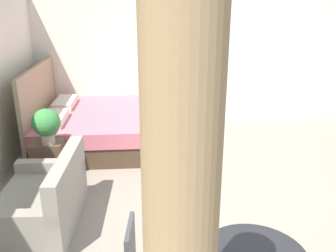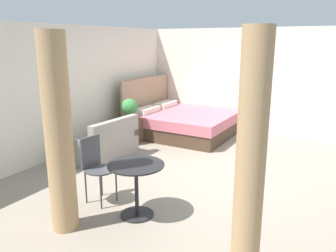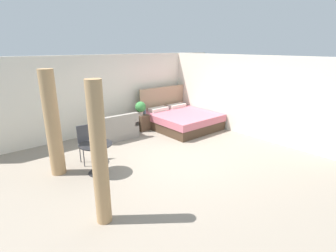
# 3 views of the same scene
# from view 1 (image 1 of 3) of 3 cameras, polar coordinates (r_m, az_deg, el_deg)

# --- Properties ---
(ground_plane) EXTENTS (8.86, 9.16, 0.02)m
(ground_plane) POSITION_cam_1_polar(r_m,az_deg,el_deg) (4.73, 9.91, -10.51)
(ground_plane) COLOR gray
(wall_right) EXTENTS (0.12, 6.16, 2.52)m
(wall_right) POSITION_cam_1_polar(r_m,az_deg,el_deg) (7.05, 4.62, 10.78)
(wall_right) COLOR silver
(wall_right) RESTS_ON ground
(bed) EXTENTS (2.06, 2.26, 1.32)m
(bed) POSITION_cam_1_polar(r_m,az_deg,el_deg) (6.13, -9.80, -0.04)
(bed) COLOR #473323
(bed) RESTS_ON ground
(couch) EXTENTS (1.28, 0.86, 0.80)m
(couch) POSITION_cam_1_polar(r_m,az_deg,el_deg) (4.16, -19.09, -11.47)
(couch) COLOR gray
(couch) RESTS_ON ground
(nightstand) EXTENTS (0.41, 0.41, 0.54)m
(nightstand) POSITION_cam_1_polar(r_m,az_deg,el_deg) (5.17, -18.15, -5.01)
(nightstand) COLOR brown
(nightstand) RESTS_ON ground
(potted_plant) EXTENTS (0.36, 0.36, 0.47)m
(potted_plant) POSITION_cam_1_polar(r_m,az_deg,el_deg) (4.88, -18.59, 0.33)
(potted_plant) COLOR tan
(potted_plant) RESTS_ON nightstand
(vase) EXTENTS (0.10, 0.10, 0.20)m
(vase) POSITION_cam_1_polar(r_m,az_deg,el_deg) (5.16, -18.82, -0.70)
(vase) COLOR slate
(vase) RESTS_ON nightstand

